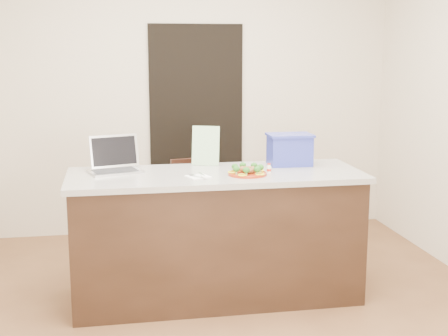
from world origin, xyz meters
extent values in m
plane|color=brown|center=(0.00, 0.00, 0.00)|extent=(4.00, 4.00, 0.00)
plane|color=beige|center=(0.00, 2.00, 1.35)|extent=(4.00, 0.00, 4.00)
plane|color=beige|center=(0.00, -2.00, 1.35)|extent=(4.00, 0.00, 4.00)
cube|color=black|center=(0.10, 1.98, 1.00)|extent=(0.90, 0.02, 2.00)
cube|color=black|center=(0.00, 0.25, 0.44)|extent=(2.00, 0.70, 0.88)
cube|color=beige|center=(0.00, 0.25, 0.90)|extent=(2.06, 0.76, 0.04)
cylinder|color=maroon|center=(0.20, 0.13, 0.93)|extent=(0.27, 0.27, 0.02)
torus|color=maroon|center=(0.20, 0.13, 0.93)|extent=(0.27, 0.27, 0.01)
sphere|color=brown|center=(0.20, 0.13, 0.96)|extent=(0.04, 0.04, 0.04)
sphere|color=brown|center=(0.18, 0.10, 0.96)|extent=(0.04, 0.04, 0.04)
sphere|color=brown|center=(0.21, 0.10, 0.96)|extent=(0.04, 0.04, 0.04)
sphere|color=brown|center=(0.23, 0.12, 0.96)|extent=(0.04, 0.04, 0.04)
sphere|color=brown|center=(0.23, 0.14, 0.96)|extent=(0.04, 0.04, 0.04)
sphere|color=brown|center=(0.22, 0.16, 0.96)|extent=(0.04, 0.04, 0.04)
sphere|color=brown|center=(0.19, 0.17, 0.96)|extent=(0.04, 0.04, 0.04)
sphere|color=brown|center=(0.17, 0.15, 0.96)|extent=(0.04, 0.04, 0.04)
ellipsoid|color=#1A4F15|center=(0.19, 0.22, 0.97)|extent=(0.05, 0.05, 0.04)
ellipsoid|color=#1A4F15|center=(0.12, 0.18, 0.97)|extent=(0.05, 0.05, 0.04)
ellipsoid|color=#1A4F15|center=(0.12, 0.10, 0.97)|extent=(0.05, 0.05, 0.04)
ellipsoid|color=#1A4F15|center=(0.17, 0.05, 0.97)|extent=(0.05, 0.05, 0.04)
ellipsoid|color=#1A4F15|center=(0.25, 0.06, 0.97)|extent=(0.05, 0.05, 0.04)
ellipsoid|color=#1A4F15|center=(0.29, 0.13, 0.97)|extent=(0.05, 0.05, 0.04)
ellipsoid|color=#1A4F15|center=(0.26, 0.20, 0.97)|extent=(0.05, 0.05, 0.04)
torus|color=yellow|center=(0.19, 0.24, 0.94)|extent=(0.06, 0.06, 0.01)
torus|color=yellow|center=(0.10, 0.16, 0.94)|extent=(0.06, 0.06, 0.01)
torus|color=yellow|center=(0.15, 0.04, 0.94)|extent=(0.06, 0.06, 0.01)
torus|color=yellow|center=(0.27, 0.06, 0.94)|extent=(0.06, 0.06, 0.01)
torus|color=yellow|center=(0.30, 0.17, 0.94)|extent=(0.06, 0.06, 0.01)
cube|color=white|center=(-0.14, 0.12, 0.92)|extent=(0.18, 0.18, 0.01)
cube|color=#ACACB1|center=(-0.16, 0.10, 0.93)|extent=(0.09, 0.10, 0.00)
cube|color=#ACACB1|center=(-0.16, 0.17, 0.93)|extent=(0.05, 0.06, 0.00)
cube|color=white|center=(-0.11, 0.08, 0.93)|extent=(0.03, 0.09, 0.01)
cube|color=#ACACB1|center=(-0.11, 0.17, 0.93)|extent=(0.03, 0.11, 0.00)
cylinder|color=white|center=(0.36, 0.18, 0.94)|extent=(0.03, 0.03, 0.05)
cylinder|color=white|center=(0.36, 0.18, 0.97)|extent=(0.02, 0.02, 0.01)
cylinder|color=red|center=(0.36, 0.18, 0.98)|extent=(0.02, 0.02, 0.01)
cylinder|color=red|center=(0.36, 0.18, 0.94)|extent=(0.03, 0.03, 0.02)
cube|color=#AEAEB2|center=(-0.70, 0.38, 0.93)|extent=(0.41, 0.33, 0.02)
cube|color=#AEAEB2|center=(-0.70, 0.51, 1.05)|extent=(0.35, 0.16, 0.23)
cube|color=black|center=(-0.70, 0.50, 1.05)|extent=(0.32, 0.13, 0.20)
cube|color=#272729|center=(-0.70, 0.37, 0.94)|extent=(0.33, 0.25, 0.00)
cube|color=white|center=(-0.03, 0.54, 1.07)|extent=(0.21, 0.11, 0.29)
cube|color=#2A339A|center=(0.59, 0.44, 1.03)|extent=(0.31, 0.22, 0.22)
cube|color=#2A339A|center=(0.59, 0.44, 1.14)|extent=(0.33, 0.24, 0.02)
cube|color=black|center=(-0.05, 0.95, 0.41)|extent=(0.44, 0.44, 0.04)
cube|color=black|center=(-0.05, 1.13, 0.65)|extent=(0.39, 0.10, 0.44)
cylinder|color=black|center=(-0.21, 0.79, 0.21)|extent=(0.03, 0.03, 0.41)
cylinder|color=black|center=(0.12, 0.79, 0.21)|extent=(0.03, 0.03, 0.41)
cylinder|color=black|center=(-0.21, 1.12, 0.21)|extent=(0.03, 0.03, 0.41)
cylinder|color=black|center=(0.12, 1.12, 0.21)|extent=(0.03, 0.03, 0.41)
camera|label=1|loc=(-0.70, -3.97, 1.79)|focal=50.00mm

